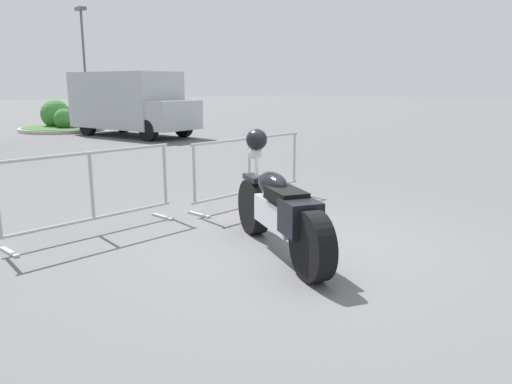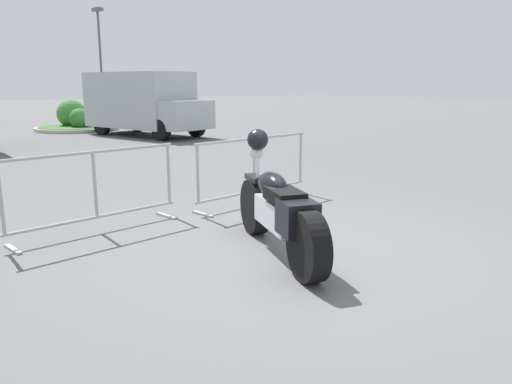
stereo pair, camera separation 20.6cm
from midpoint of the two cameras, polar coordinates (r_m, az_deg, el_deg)
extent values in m
plane|color=#5B5B5E|center=(5.90, 3.83, -6.51)|extent=(120.00, 120.00, 0.00)
cylinder|color=black|center=(6.41, -1.19, -1.69)|extent=(0.43, 0.72, 0.70)
cylinder|color=black|center=(4.89, 5.22, -6.19)|extent=(0.43, 0.72, 0.70)
cube|color=silver|center=(5.61, 1.58, -2.57)|extent=(0.57, 0.95, 0.31)
ellipsoid|color=black|center=(5.72, 0.88, 0.87)|extent=(0.48, 0.67, 0.28)
cube|color=black|center=(5.37, 2.37, -0.37)|extent=(0.48, 0.64, 0.13)
cube|color=black|center=(5.07, 3.94, -2.92)|extent=(0.46, 0.49, 0.35)
cube|color=black|center=(6.33, -1.20, 1.58)|extent=(0.30, 0.46, 0.07)
cylinder|color=silver|center=(6.20, -0.89, 2.74)|extent=(0.06, 0.06, 0.49)
sphere|color=silver|center=(6.22, -1.06, 4.56)|extent=(0.17, 0.17, 0.17)
sphere|color=black|center=(6.15, -0.90, 6.01)|extent=(0.26, 0.26, 0.26)
cylinder|color=#9EA0A5|center=(6.62, -19.38, 4.24)|extent=(2.36, 0.31, 0.04)
cylinder|color=#9EA0A5|center=(6.78, -18.87, -2.89)|extent=(2.36, 0.31, 0.04)
cylinder|color=#9EA0A5|center=(6.69, -19.12, 0.63)|extent=(0.05, 0.05, 0.85)
cylinder|color=#9EA0A5|center=(7.27, -11.19, 1.97)|extent=(0.05, 0.05, 0.85)
cube|color=#9EA0A5|center=(6.43, -27.19, -6.13)|extent=(0.11, 0.44, 0.03)
cube|color=#9EA0A5|center=(7.36, -11.43, -2.79)|extent=(0.11, 0.44, 0.03)
cylinder|color=#9EA0A5|center=(7.91, -1.53, 6.13)|extent=(2.36, 0.31, 0.04)
cylinder|color=#9EA0A5|center=(8.04, -1.50, 0.10)|extent=(2.36, 0.31, 0.04)
cylinder|color=#9EA0A5|center=(7.22, -7.90, 2.01)|extent=(0.05, 0.05, 0.85)
cylinder|color=#9EA0A5|center=(7.96, -1.51, 3.09)|extent=(0.05, 0.05, 0.85)
cylinder|color=#9EA0A5|center=(8.80, 3.73, 3.94)|extent=(0.05, 0.05, 0.85)
cube|color=#9EA0A5|center=(7.39, -7.34, -2.57)|extent=(0.11, 0.44, 0.03)
cube|color=#9EA0A5|center=(8.85, 3.39, -0.02)|extent=(0.11, 0.44, 0.03)
cube|color=#B2B7BC|center=(19.30, -15.01, 10.12)|extent=(2.94, 4.47, 2.00)
cube|color=#B2B7BC|center=(17.47, -9.63, 8.64)|extent=(2.06, 1.34, 1.00)
cylinder|color=black|center=(18.38, -8.60, 7.34)|extent=(0.41, 0.76, 0.72)
cylinder|color=black|center=(17.22, -12.51, 6.87)|extent=(0.41, 0.76, 0.72)
cylinder|color=black|center=(20.81, -15.20, 7.62)|extent=(0.41, 0.76, 0.72)
cylinder|color=black|center=(19.79, -18.98, 7.16)|extent=(0.41, 0.76, 0.72)
cylinder|color=#ADA89E|center=(22.17, -21.58, 6.70)|extent=(3.33, 3.33, 0.14)
cylinder|color=#38662D|center=(22.16, -21.60, 6.90)|extent=(3.06, 3.06, 0.02)
sphere|color=#3D7A38|center=(22.88, -22.19, 8.25)|extent=(1.20, 1.20, 1.20)
sphere|color=#3D7A38|center=(22.10, -21.12, 7.69)|extent=(0.71, 0.71, 0.71)
sphere|color=#33702D|center=(21.83, -21.31, 7.78)|extent=(0.84, 0.84, 0.84)
cylinder|color=#595B60|center=(28.03, -19.20, 13.36)|extent=(0.12, 0.12, 5.50)
cube|color=#595B60|center=(28.26, -19.62, 19.13)|extent=(0.36, 0.70, 0.16)
camera|label=1|loc=(0.10, -91.01, -0.22)|focal=35.00mm
camera|label=2|loc=(0.10, 88.99, 0.22)|focal=35.00mm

